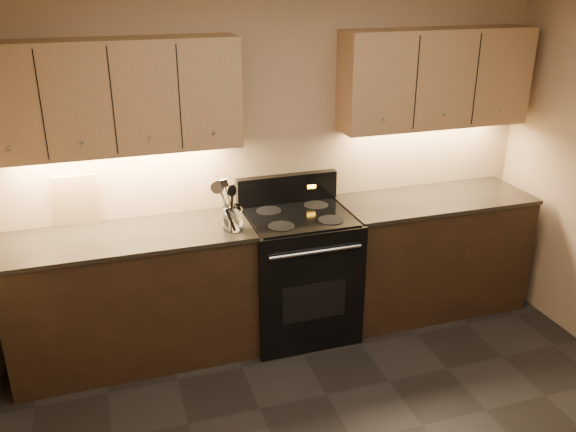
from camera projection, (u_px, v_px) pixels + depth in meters
name	position (u px, v px, depth m)	size (l,w,h in m)	color
wall_back	(275.00, 153.00, 4.40)	(4.00, 0.04, 2.60)	tan
counter_left	(134.00, 297.00, 4.14)	(1.62, 0.62, 0.93)	black
counter_right	(430.00, 253.00, 4.79)	(1.46, 0.62, 0.93)	black
stove	(299.00, 272.00, 4.45)	(0.76, 0.68, 1.14)	black
upper_cab_left	(111.00, 97.00, 3.77)	(1.60, 0.30, 0.70)	#A78753
upper_cab_right	(436.00, 78.00, 4.42)	(1.44, 0.30, 0.70)	#A78753
outlet_plate	(90.00, 196.00, 4.09)	(0.09, 0.01, 0.12)	#B2B5BA
utensil_crock	(233.00, 219.00, 4.02)	(0.17, 0.17, 0.16)	white
cutting_board	(76.00, 200.00, 4.05)	(0.28, 0.02, 0.36)	tan
wooden_spoon	(230.00, 208.00, 3.97)	(0.06, 0.06, 0.29)	tan
black_spoon	(231.00, 205.00, 4.01)	(0.06, 0.06, 0.30)	black
black_turner	(234.00, 205.00, 3.96)	(0.08, 0.08, 0.32)	black
steel_spatula	(236.00, 201.00, 3.99)	(0.08, 0.08, 0.36)	silver
steel_skimmer	(238.00, 203.00, 3.98)	(0.09, 0.09, 0.34)	silver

